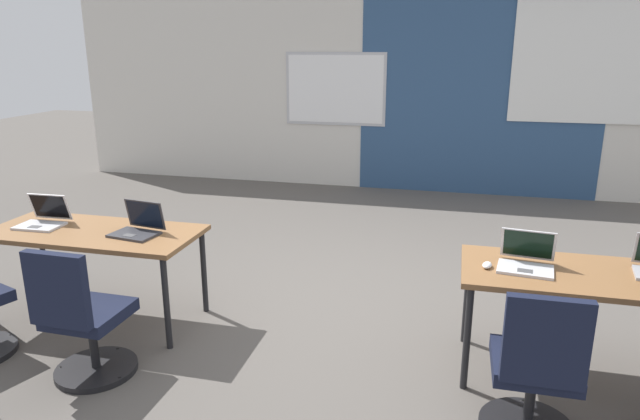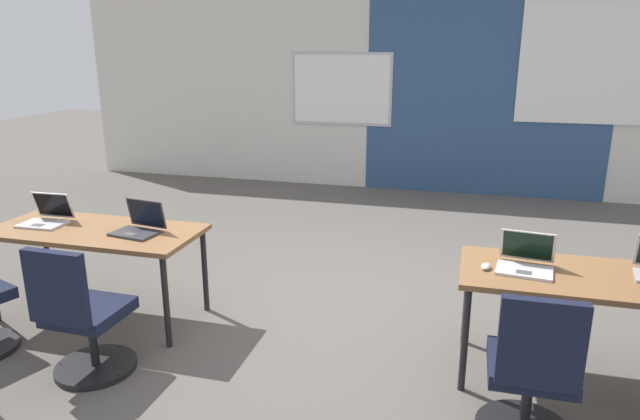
% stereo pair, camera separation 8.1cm
% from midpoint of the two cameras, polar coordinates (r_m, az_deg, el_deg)
% --- Properties ---
extents(ground_plane, '(24.00, 24.00, 0.00)m').
position_cam_midpoint_polar(ground_plane, '(4.70, 1.15, -9.80)').
color(ground_plane, '#56514C').
extents(back_wall_assembly, '(10.00, 0.27, 2.80)m').
position_cam_midpoint_polar(back_wall_assembly, '(8.38, 8.04, 11.64)').
color(back_wall_assembly, silver).
rests_on(back_wall_assembly, ground).
extents(desk_near_left, '(1.60, 0.70, 0.72)m').
position_cam_midpoint_polar(desk_near_left, '(4.64, -22.20, -2.61)').
color(desk_near_left, brown).
rests_on(desk_near_left, ground).
extents(desk_near_right, '(1.60, 0.70, 0.72)m').
position_cam_midpoint_polar(desk_near_right, '(3.88, 25.34, -6.63)').
color(desk_near_right, brown).
rests_on(desk_near_right, ground).
extents(laptop_near_right_inner, '(0.37, 0.35, 0.23)m').
position_cam_midpoint_polar(laptop_near_right_inner, '(3.77, 19.41, -4.78)').
color(laptop_near_right_inner, silver).
rests_on(laptop_near_right_inner, desk_near_right).
extents(mouse_near_right_inner, '(0.07, 0.11, 0.03)m').
position_cam_midpoint_polar(mouse_near_right_inner, '(3.71, 15.82, -5.34)').
color(mouse_near_right_inner, silver).
rests_on(mouse_near_right_inner, desk_near_right).
extents(chair_near_right_inner, '(0.52, 0.54, 0.92)m').
position_cam_midpoint_polar(chair_near_right_inner, '(3.30, 20.07, -15.61)').
color(chair_near_right_inner, black).
rests_on(chair_near_right_inner, ground).
extents(laptop_near_left_inner, '(0.37, 0.32, 0.23)m').
position_cam_midpoint_polar(laptop_near_left_inner, '(4.41, -18.30, -1.66)').
color(laptop_near_left_inner, '#333338').
rests_on(laptop_near_left_inner, desk_near_left).
extents(chair_near_left_inner, '(0.52, 0.54, 0.92)m').
position_cam_midpoint_polar(chair_near_left_inner, '(3.94, -23.21, -10.55)').
color(chair_near_left_inner, black).
rests_on(chair_near_left_inner, ground).
extents(laptop_near_left_end, '(0.34, 0.31, 0.23)m').
position_cam_midpoint_polar(laptop_near_left_end, '(4.90, -26.45, -0.81)').
color(laptop_near_left_end, silver).
rests_on(laptop_near_left_end, desk_near_left).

